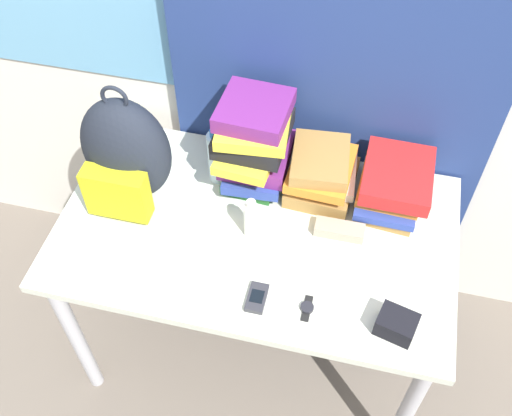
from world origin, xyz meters
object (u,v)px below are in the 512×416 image
object	(u,v)px
sunscreen_bottle	(251,219)
sunglasses_case	(339,230)
backpack	(126,154)
book_stack_center	(321,172)
book_stack_right	(393,185)
wristwatch	(307,308)
book_stack_left	(255,142)
cell_phone	(257,298)
camera_pouch	(396,324)
water_bottle	(218,156)
sports_bottle	(252,153)

from	to	relation	value
sunscreen_bottle	sunglasses_case	size ratio (longest dim) A/B	1.00
backpack	book_stack_center	world-z (taller)	backpack
backpack	book_stack_right	world-z (taller)	backpack
wristwatch	sunglasses_case	bearing A→B (deg)	80.32
book_stack_left	sunscreen_bottle	distance (m)	0.25
sunscreen_bottle	cell_phone	size ratio (longest dim) A/B	1.60
book_stack_right	camera_pouch	distance (m)	0.47
sunscreen_bottle	cell_phone	world-z (taller)	sunscreen_bottle
book_stack_left	book_stack_center	bearing A→B (deg)	-0.52
backpack	sunscreen_bottle	bearing A→B (deg)	-9.98
cell_phone	sunscreen_bottle	bearing A→B (deg)	107.68
book_stack_center	book_stack_right	world-z (taller)	book_stack_center
backpack	book_stack_center	distance (m)	0.61
book_stack_left	water_bottle	xyz separation A→B (m)	(-0.11, -0.03, -0.06)
book_stack_right	sunglasses_case	distance (m)	0.23
water_bottle	sports_bottle	distance (m)	0.11
sunscreen_bottle	wristwatch	xyz separation A→B (m)	(0.21, -0.22, -0.06)
water_bottle	sunscreen_bottle	size ratio (longest dim) A/B	1.40
water_bottle	backpack	bearing A→B (deg)	-152.11
book_stack_right	wristwatch	xyz separation A→B (m)	(-0.18, -0.45, -0.07)
sports_bottle	sunglasses_case	size ratio (longest dim) A/B	1.61
book_stack_center	camera_pouch	bearing A→B (deg)	-58.36
sunglasses_case	sunscreen_bottle	bearing A→B (deg)	-166.65
backpack	water_bottle	size ratio (longest dim) A/B	2.04
book_stack_right	wristwatch	bearing A→B (deg)	-112.16
book_stack_center	camera_pouch	distance (m)	0.54
water_bottle	wristwatch	bearing A→B (deg)	-48.56
cell_phone	sunglasses_case	distance (m)	0.34
water_bottle	sports_bottle	world-z (taller)	sports_bottle
book_stack_center	camera_pouch	xyz separation A→B (m)	(0.28, -0.46, -0.04)
book_stack_center	sunscreen_bottle	xyz separation A→B (m)	(-0.17, -0.23, -0.01)
backpack	book_stack_left	size ratio (longest dim) A/B	1.39
sunscreen_bottle	wristwatch	size ratio (longest dim) A/B	1.82
book_stack_left	book_stack_center	distance (m)	0.23
backpack	book_stack_center	bearing A→B (deg)	15.52
sunglasses_case	camera_pouch	distance (m)	0.35
backpack	book_stack_right	xyz separation A→B (m)	(0.80, 0.16, -0.11)
sunscreen_bottle	backpack	bearing A→B (deg)	170.02
book_stack_right	sunglasses_case	world-z (taller)	book_stack_right
sports_bottle	water_bottle	bearing A→B (deg)	-166.95
backpack	sunglasses_case	size ratio (longest dim) A/B	2.85
cell_phone	water_bottle	bearing A→B (deg)	118.40
book_stack_center	sports_bottle	size ratio (longest dim) A/B	1.07
sunglasses_case	backpack	bearing A→B (deg)	179.19
backpack	sunscreen_bottle	size ratio (longest dim) A/B	2.85
sunscreen_bottle	wristwatch	distance (m)	0.31
sunglasses_case	camera_pouch	size ratio (longest dim) A/B	1.26
wristwatch	book_stack_right	bearing A→B (deg)	67.84
sunglasses_case	wristwatch	world-z (taller)	sunglasses_case
book_stack_left	camera_pouch	xyz separation A→B (m)	(0.50, -0.46, -0.13)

